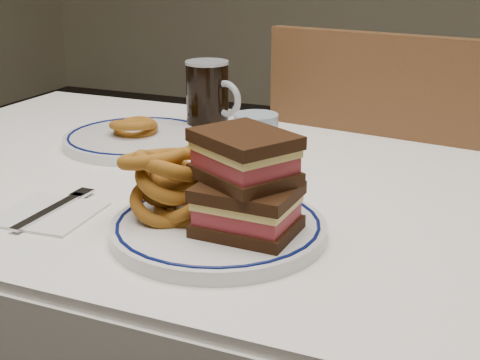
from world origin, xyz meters
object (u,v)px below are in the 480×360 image
at_px(far_plate, 138,139).
at_px(chair_far, 382,220).
at_px(beer_mug, 209,96).
at_px(main_plate, 218,228).
at_px(reuben_sandwich, 246,183).

bearing_deg(far_plate, chair_far, 43.15).
bearing_deg(beer_mug, chair_far, 37.44).
bearing_deg(main_plate, beer_mug, 117.33).
height_order(beer_mug, far_plate, beer_mug).
height_order(main_plate, far_plate, same).
relative_size(chair_far, beer_mug, 6.65).
distance_m(reuben_sandwich, beer_mug, 0.53).
distance_m(beer_mug, far_plate, 0.17).
height_order(reuben_sandwich, far_plate, reuben_sandwich).
xyz_separation_m(reuben_sandwich, far_plate, (-0.36, 0.33, -0.07)).
relative_size(chair_far, far_plate, 3.40).
bearing_deg(main_plate, far_plate, 134.80).
bearing_deg(reuben_sandwich, beer_mug, 120.95).
relative_size(beer_mug, far_plate, 0.51).
bearing_deg(reuben_sandwich, chair_far, 86.71).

